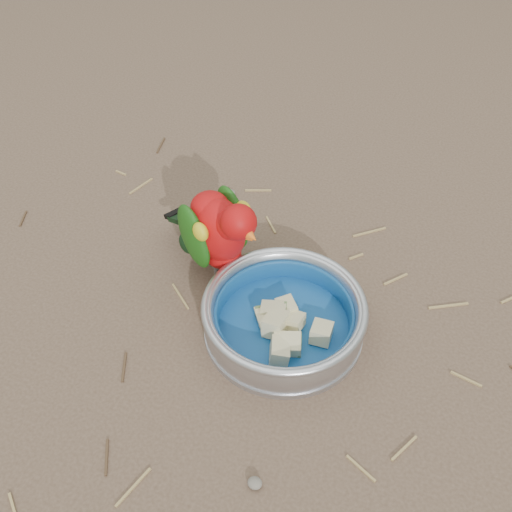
% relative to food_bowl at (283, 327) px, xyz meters
% --- Properties ---
extents(ground, '(60.00, 60.00, 0.00)m').
position_rel_food_bowl_xyz_m(ground, '(-0.10, -0.06, -0.01)').
color(ground, brown).
extents(food_bowl, '(0.23, 0.23, 0.02)m').
position_rel_food_bowl_xyz_m(food_bowl, '(0.00, 0.00, 0.00)').
color(food_bowl, '#B2B2BA').
rests_on(food_bowl, ground).
extents(bowl_wall, '(0.23, 0.23, 0.04)m').
position_rel_food_bowl_xyz_m(bowl_wall, '(0.00, 0.00, 0.03)').
color(bowl_wall, '#B2B2BA').
rests_on(bowl_wall, food_bowl).
extents(fruit_wedges, '(0.14, 0.14, 0.03)m').
position_rel_food_bowl_xyz_m(fruit_wedges, '(0.00, -0.00, 0.02)').
color(fruit_wedges, beige).
rests_on(fruit_wedges, food_bowl).
extents(lory_parrot, '(0.23, 0.18, 0.17)m').
position_rel_food_bowl_xyz_m(lory_parrot, '(-0.13, 0.07, 0.07)').
color(lory_parrot, '#AC0A0B').
rests_on(lory_parrot, ground).
extents(ground_debris, '(0.90, 0.80, 0.01)m').
position_rel_food_bowl_xyz_m(ground_debris, '(-0.09, -0.05, -0.01)').
color(ground_debris, '#A38751').
rests_on(ground_debris, ground).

